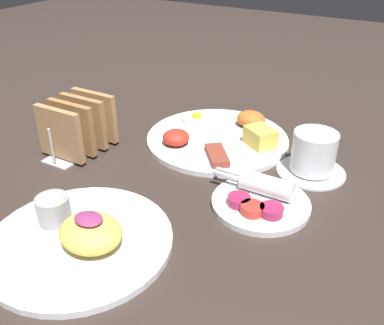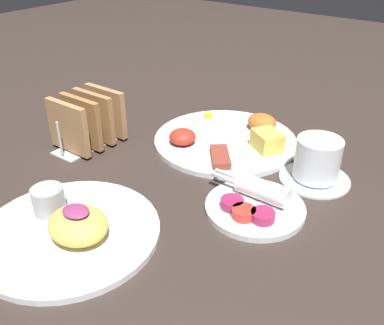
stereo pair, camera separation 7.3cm
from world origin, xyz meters
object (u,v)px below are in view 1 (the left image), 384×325
(plate_breakfast, at_px, (220,136))
(coffee_cup, at_px, (313,155))
(plate_foreground, at_px, (80,236))
(toast_rack, at_px, (78,127))
(plate_condiments, at_px, (261,199))

(plate_breakfast, distance_m, coffee_cup, 0.20)
(plate_breakfast, relative_size, coffee_cup, 2.36)
(plate_foreground, xyz_separation_m, toast_rack, (-0.19, 0.21, 0.03))
(toast_rack, xyz_separation_m, coffee_cup, (0.41, 0.14, -0.01))
(plate_breakfast, xyz_separation_m, plate_foreground, (-0.03, -0.38, 0.00))
(plate_condiments, bearing_deg, plate_foreground, -130.73)
(toast_rack, bearing_deg, coffee_cup, 18.25)
(plate_breakfast, bearing_deg, plate_condiments, -46.81)
(plate_breakfast, height_order, plate_foreground, plate_foreground)
(plate_breakfast, relative_size, plate_condiments, 1.68)
(plate_breakfast, distance_m, plate_condiments, 0.23)
(plate_foreground, distance_m, toast_rack, 0.29)
(plate_condiments, relative_size, plate_foreground, 0.66)
(plate_breakfast, height_order, toast_rack, toast_rack)
(plate_breakfast, xyz_separation_m, toast_rack, (-0.22, -0.17, 0.04))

